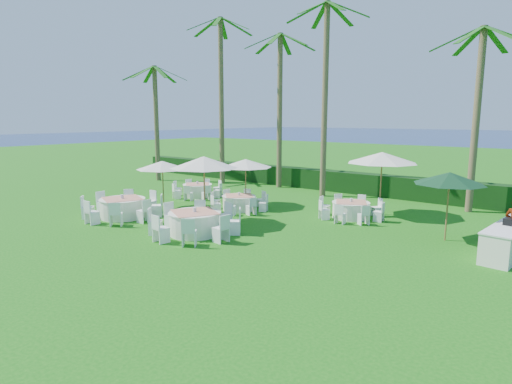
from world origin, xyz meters
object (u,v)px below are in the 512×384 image
umbrella_green (450,178)px  banquet_table_b (195,222)px  banquet_table_a (123,207)px  umbrella_d (382,158)px  umbrella_a (162,165)px  banquet_table_d (198,190)px  umbrella_b (204,162)px  umbrella_c (246,163)px  banquet_table_f (351,209)px  banquet_table_e (239,202)px

umbrella_green → banquet_table_b: bearing=-146.8°
banquet_table_a → umbrella_d: (8.66, 7.65, 2.14)m
umbrella_a → banquet_table_d: bearing=107.2°
banquet_table_a → banquet_table_d: 5.77m
banquet_table_d → umbrella_b: (4.74, -4.15, 2.18)m
umbrella_c → umbrella_green: size_ratio=1.07×
banquet_table_a → banquet_table_b: (4.53, 0.05, 0.00)m
banquet_table_a → banquet_table_f: size_ratio=1.19×
banquet_table_d → umbrella_green: size_ratio=1.11×
banquet_table_a → banquet_table_f: 10.06m
umbrella_d → umbrella_green: (3.53, -2.60, -0.34)m
banquet_table_d → banquet_table_a: bearing=-78.6°
banquet_table_b → banquet_table_f: size_ratio=1.21×
umbrella_a → umbrella_b: umbrella_b is taller
banquet_table_f → banquet_table_a: bearing=-142.1°
umbrella_a → umbrella_green: (12.32, 2.65, 0.14)m
umbrella_b → banquet_table_a: bearing=-157.3°
banquet_table_d → banquet_table_e: 4.33m
banquet_table_d → umbrella_a: (1.01, -3.25, 1.74)m
umbrella_d → banquet_table_d: bearing=-168.5°
banquet_table_d → umbrella_c: bearing=-3.7°
banquet_table_a → umbrella_a: (-0.14, 2.41, 1.66)m
banquet_table_e → umbrella_b: size_ratio=0.97×
umbrella_a → umbrella_d: 10.25m
banquet_table_d → umbrella_d: (9.80, 2.00, 2.22)m
banquet_table_e → umbrella_a: umbrella_a is taller
umbrella_b → banquet_table_e: bearing=101.7°
banquet_table_b → banquet_table_e: (-1.53, 4.35, -0.09)m
banquet_table_b → umbrella_b: 2.72m
umbrella_a → umbrella_green: size_ratio=1.01×
umbrella_b → umbrella_d: bearing=50.5°
umbrella_d → banquet_table_b: bearing=-118.5°
banquet_table_b → umbrella_c: bearing=110.0°
banquet_table_a → umbrella_c: (2.57, 5.42, 1.68)m
umbrella_a → umbrella_c: umbrella_c is taller
umbrella_c → banquet_table_d: bearing=176.3°
banquet_table_d → banquet_table_f: bearing=3.3°
umbrella_c → umbrella_d: umbrella_d is taller
banquet_table_b → banquet_table_d: size_ratio=1.27×
banquet_table_a → banquet_table_b: 4.53m
banquet_table_d → umbrella_c: umbrella_c is taller
banquet_table_f → banquet_table_d: bearing=-176.7°
banquet_table_b → umbrella_green: (7.66, 5.01, 1.80)m
banquet_table_f → umbrella_d: bearing=64.1°
banquet_table_f → banquet_table_e: bearing=-160.2°
banquet_table_f → umbrella_c: 5.71m
umbrella_b → umbrella_c: size_ratio=1.06×
banquet_table_b → umbrella_d: bearing=61.5°
banquet_table_e → umbrella_d: size_ratio=0.86×
banquet_table_a → banquet_table_e: banquet_table_a is taller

